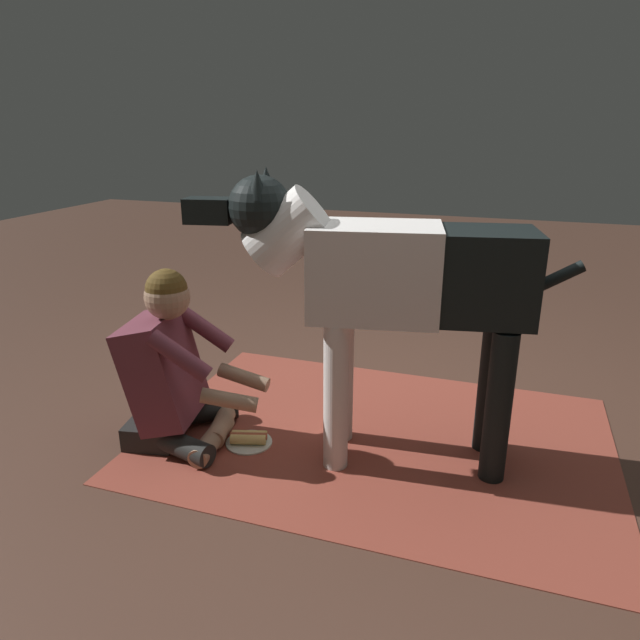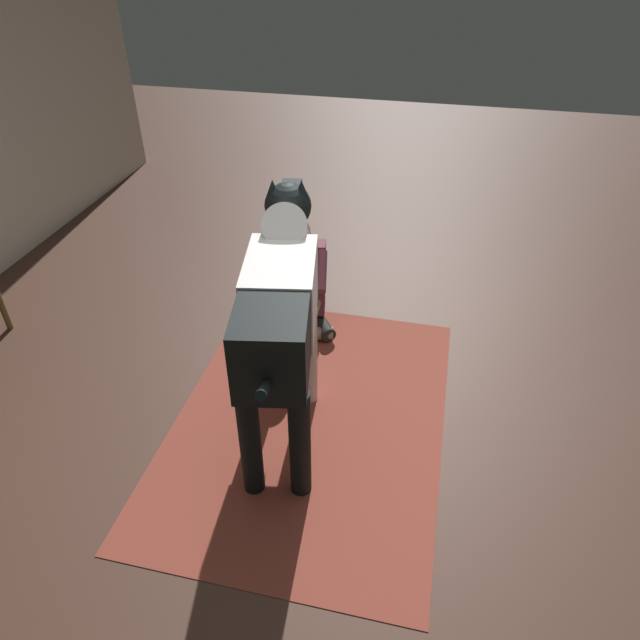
# 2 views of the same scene
# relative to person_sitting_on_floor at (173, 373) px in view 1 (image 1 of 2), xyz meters

# --- Properties ---
(ground_plane) EXTENTS (14.21, 14.21, 0.00)m
(ground_plane) POSITION_rel_person_sitting_on_floor_xyz_m (-0.87, -0.49, -0.36)
(ground_plane) COLOR #4B3126
(area_rug) EXTENTS (2.26, 1.60, 0.01)m
(area_rug) POSITION_rel_person_sitting_on_floor_xyz_m (-0.94, -0.32, -0.36)
(area_rug) COLOR brown
(area_rug) RESTS_ON ground
(person_sitting_on_floor) EXTENTS (0.72, 0.57, 0.88)m
(person_sitting_on_floor) POSITION_rel_person_sitting_on_floor_xyz_m (0.00, 0.00, 0.00)
(person_sitting_on_floor) COLOR black
(person_sitting_on_floor) RESTS_ON ground
(large_dog) EXTENTS (1.67, 0.52, 1.33)m
(large_dog) POSITION_rel_person_sitting_on_floor_xyz_m (-1.00, -0.18, 0.50)
(large_dog) COLOR silver
(large_dog) RESTS_ON ground
(hot_dog_on_plate) EXTENTS (0.23, 0.23, 0.06)m
(hot_dog_on_plate) POSITION_rel_person_sitting_on_floor_xyz_m (-0.36, -0.07, -0.34)
(hot_dog_on_plate) COLOR silver
(hot_dog_on_plate) RESTS_ON ground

